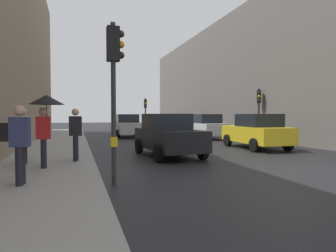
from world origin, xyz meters
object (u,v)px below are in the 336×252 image
Objects in this scene: car_blue_van at (154,122)px; pedestrian_with_umbrella at (46,111)px; traffic_light_far_median at (145,109)px; pedestrian_with_grey_backpack at (18,140)px; car_yellow_taxi at (256,131)px; car_dark_suv at (168,135)px; traffic_light_mid_street at (259,105)px; pedestrian_with_black_backpack at (22,132)px; car_silver_hatchback at (127,126)px; pedestrian_in_dark_coat at (76,132)px; car_red_sedan at (173,124)px; car_white_compact at (204,126)px; traffic_light_near_left at (114,73)px.

pedestrian_with_umbrella is (-9.27, -23.56, 0.96)m from car_blue_van.
traffic_light_far_median reaches higher than pedestrian_with_grey_backpack.
car_dark_suv is (-5.12, -1.30, 0.00)m from car_yellow_taxi.
traffic_light_mid_street is at bearing 54.67° from car_yellow_taxi.
car_dark_suv is 5.48m from pedestrian_with_black_backpack.
pedestrian_with_black_backpack is at bearing -114.18° from car_blue_van.
car_silver_hatchback is at bearing 89.28° from car_dark_suv.
traffic_light_far_median is 4.64m from car_blue_van.
pedestrian_with_grey_backpack reaches higher than car_silver_hatchback.
pedestrian_with_black_backpack and pedestrian_in_dark_coat have the same top height.
pedestrian_with_grey_backpack is at bearing -110.59° from car_blue_van.
pedestrian_with_umbrella is 1.21× the size of pedestrian_in_dark_coat.
car_silver_hatchback is at bearing 66.67° from pedestrian_with_black_backpack.
pedestrian_with_umbrella is 1.56m from pedestrian_in_dark_coat.
car_red_sedan is 2.44× the size of pedestrian_in_dark_coat.
traffic_light_far_median is 23.08m from pedestrian_with_grey_backpack.
car_white_compact is at bearing 56.85° from car_dark_suv.
car_yellow_taxi is 19.81m from car_blue_van.
car_red_sedan is (4.85, 14.27, 0.00)m from car_dark_suv.
car_dark_suv is at bearing -108.78° from car_red_sedan.
car_yellow_taxi is 11.17m from car_silver_hatchback.
car_silver_hatchback is at bearing 71.34° from pedestrian_with_umbrella.
traffic_light_near_left reaches higher than pedestrian_with_grey_backpack.
car_dark_suv and car_blue_van have the same top height.
traffic_light_near_left is 9.90m from car_yellow_taxi.
car_dark_suv is (-2.92, -17.11, -1.44)m from traffic_light_far_median.
pedestrian_with_grey_backpack reaches higher than car_blue_van.
pedestrian_in_dark_coat reaches higher than car_yellow_taxi.
pedestrian_with_black_backpack and pedestrian_with_grey_backpack have the same top height.
traffic_light_far_median is 1.57× the size of pedestrian_with_umbrella.
pedestrian_with_black_backpack is (-10.08, -22.45, 0.29)m from car_blue_van.
traffic_light_mid_street reaches higher than car_dark_suv.
pedestrian_with_black_backpack is (-0.81, 1.11, -0.68)m from pedestrian_with_umbrella.
pedestrian_with_black_backpack is at bearing -123.06° from car_red_sedan.
pedestrian_with_umbrella reaches higher than pedestrian_with_black_backpack.
car_silver_hatchback is (-7.56, 6.35, -1.49)m from traffic_light_mid_street.
traffic_light_far_median is 1.90× the size of pedestrian_in_dark_coat.
car_white_compact is 14.35m from pedestrian_with_umbrella.
pedestrian_with_grey_backpack is (-4.88, -4.59, 0.29)m from car_dark_suv.
traffic_light_near_left is 14.03m from traffic_light_mid_street.
traffic_light_mid_street is at bearing 28.86° from pedestrian_in_dark_coat.
traffic_light_near_left is 2.24× the size of pedestrian_in_dark_coat.
traffic_light_mid_street is at bearing -68.50° from traffic_light_far_median.
car_yellow_taxi is 2.40× the size of pedestrian_with_grey_backpack.
car_dark_suv is 5.21m from pedestrian_with_umbrella.
pedestrian_with_black_backpack is 3.28m from pedestrian_with_grey_backpack.
car_dark_suv and car_red_sedan have the same top height.
pedestrian_with_grey_backpack is 1.00× the size of pedestrian_in_dark_coat.
pedestrian_with_grey_backpack is (-12.59, -9.53, -1.20)m from traffic_light_mid_street.
car_red_sedan is at bearing 91.19° from car_yellow_taxi.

